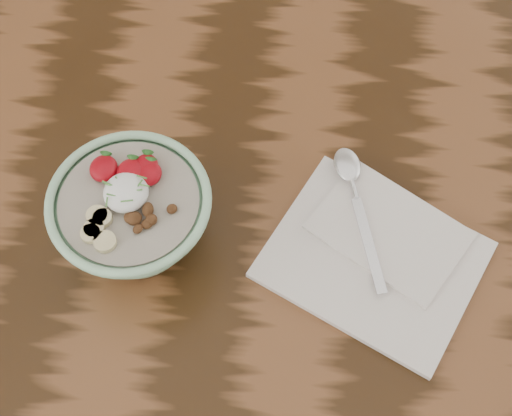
# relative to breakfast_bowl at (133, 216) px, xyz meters

# --- Properties ---
(table) EXTENTS (1.60, 0.90, 0.75)m
(table) POSITION_rel_breakfast_bowl_xyz_m (0.09, 0.05, -0.16)
(table) COLOR black
(table) RESTS_ON ground
(breakfast_bowl) EXTENTS (0.18, 0.18, 0.12)m
(breakfast_bowl) POSITION_rel_breakfast_bowl_xyz_m (0.00, 0.00, 0.00)
(breakfast_bowl) COLOR #9BD1A5
(breakfast_bowl) RESTS_ON table
(napkin) EXTENTS (0.30, 0.28, 0.01)m
(napkin) POSITION_rel_breakfast_bowl_xyz_m (0.28, 0.00, -0.06)
(napkin) COLOR silver
(napkin) RESTS_ON table
(spoon) EXTENTS (0.07, 0.20, 0.01)m
(spoon) POSITION_rel_breakfast_bowl_xyz_m (0.25, 0.09, -0.04)
(spoon) COLOR silver
(spoon) RESTS_ON napkin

